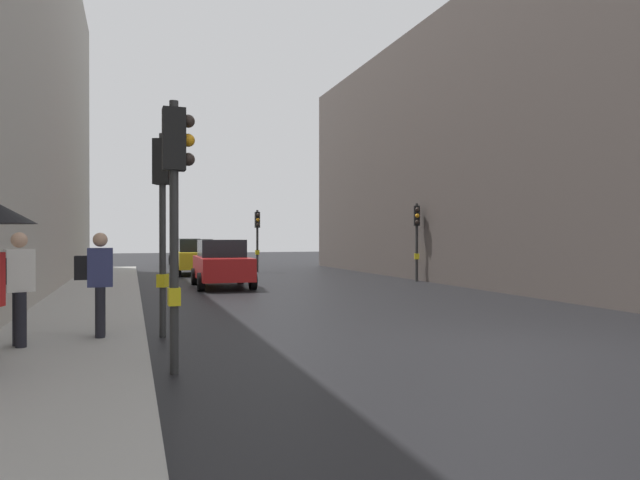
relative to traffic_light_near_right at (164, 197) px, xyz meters
The scene contains 12 objects.
ground_plane 6.58m from the traffic_light_near_right, 27.33° to the right, with size 120.00×120.00×0.00m, color black.
sidewalk_kerb 4.39m from the traffic_light_near_right, 116.30° to the left, with size 2.54×40.00×0.16m, color #A8A5A0.
building_facade_right 19.49m from the traffic_light_near_right, 27.66° to the left, with size 12.00×29.74×10.99m, color #5B514C.
traffic_light_near_right is the anchor object (origin of this frame).
traffic_light_near_left 2.91m from the traffic_light_near_right, 89.94° to the right, with size 0.43×0.25×3.69m.
traffic_light_far_median 19.26m from the traffic_light_near_right, 72.55° to the left, with size 0.25×0.43×3.30m.
traffic_light_mid_street 14.75m from the traffic_light_near_right, 43.14° to the left, with size 0.34×0.45×3.27m.
car_red_sedan 10.54m from the traffic_light_near_right, 75.42° to the left, with size 2.10×4.24×1.76m.
car_green_estate 27.18m from the traffic_light_near_right, 83.95° to the left, with size 2.07×4.23×1.76m.
car_yellow_taxi 18.04m from the traffic_light_near_right, 82.15° to the left, with size 2.06×4.22×1.76m.
pedestrian_with_black_backpack 2.87m from the traffic_light_near_right, 155.44° to the right, with size 0.66×0.47×1.77m.
pedestrian_with_grey_backpack 1.89m from the traffic_light_near_right, 155.34° to the right, with size 0.60×0.36×1.77m.
Camera 1 is at (-5.94, -7.88, 1.85)m, focal length 31.24 mm.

